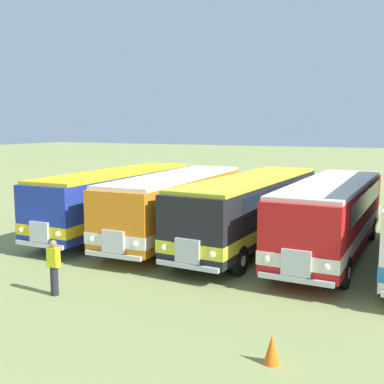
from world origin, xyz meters
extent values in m
plane|color=#8C9956|center=(0.00, 0.00, 0.00)|extent=(200.00, 200.00, 0.00)
cube|color=#1E339E|center=(-10.12, 0.31, 1.70)|extent=(2.59, 10.95, 2.30)
cube|color=yellow|center=(-10.12, 0.31, 1.10)|extent=(2.63, 10.99, 0.44)
cube|color=#19232D|center=(-10.12, 0.71, 2.30)|extent=(2.60, 8.55, 0.76)
cube|color=#19232D|center=(-10.07, -5.10, 2.35)|extent=(2.20, 0.12, 0.90)
cube|color=silver|center=(-10.07, -5.21, 1.10)|extent=(0.90, 0.13, 0.80)
cube|color=silver|center=(-10.07, -5.24, 0.60)|extent=(2.30, 0.16, 0.16)
sphere|color=#EAEACC|center=(-9.17, -5.21, 1.10)|extent=(0.22, 0.22, 0.22)
sphere|color=#EAEACC|center=(-10.97, -5.23, 1.10)|extent=(0.22, 0.22, 0.22)
cube|color=yellow|center=(-10.12, 0.31, 2.92)|extent=(2.55, 10.55, 0.14)
cylinder|color=black|center=(-8.94, -3.55, 0.52)|extent=(0.29, 1.04, 1.04)
cylinder|color=silver|center=(-8.79, -3.55, 0.52)|extent=(0.02, 0.36, 0.36)
cylinder|color=black|center=(-11.24, -3.57, 0.52)|extent=(0.29, 1.04, 1.04)
cylinder|color=silver|center=(-11.39, -3.57, 0.52)|extent=(0.02, 0.36, 0.36)
cylinder|color=black|center=(-9.00, 3.98, 0.52)|extent=(0.29, 1.04, 1.04)
cylinder|color=silver|center=(-8.85, 3.99, 0.52)|extent=(0.02, 0.36, 0.36)
cylinder|color=black|center=(-11.30, 3.96, 0.52)|extent=(0.29, 1.04, 1.04)
cylinder|color=silver|center=(-11.45, 3.96, 0.52)|extent=(0.02, 0.36, 0.36)
cube|color=orange|center=(-6.75, -0.10, 1.70)|extent=(2.74, 10.30, 2.30)
cube|color=white|center=(-6.75, -0.10, 1.10)|extent=(2.78, 10.34, 0.44)
cube|color=#19232D|center=(-6.76, 0.30, 2.30)|extent=(2.72, 7.90, 0.76)
cube|color=#19232D|center=(-6.63, -5.16, 2.35)|extent=(2.20, 0.15, 0.90)
cube|color=silver|center=(-6.62, -5.27, 1.10)|extent=(0.90, 0.14, 0.80)
cube|color=silver|center=(-6.62, -5.30, 0.60)|extent=(2.30, 0.19, 0.16)
sphere|color=#EAEACC|center=(-5.72, -5.26, 1.10)|extent=(0.22, 0.22, 0.22)
sphere|color=#EAEACC|center=(-7.52, -5.30, 1.10)|extent=(0.22, 0.22, 0.22)
cube|color=white|center=(-6.75, -0.10, 2.92)|extent=(2.69, 9.90, 0.14)
cylinder|color=black|center=(-5.51, -3.60, 0.52)|extent=(0.30, 1.05, 1.04)
cylinder|color=silver|center=(-5.36, -3.59, 0.52)|extent=(0.03, 0.36, 0.36)
cylinder|color=black|center=(-7.81, -3.65, 0.52)|extent=(0.30, 1.05, 1.04)
cylinder|color=silver|center=(-7.96, -3.65, 0.52)|extent=(0.03, 0.36, 0.36)
cylinder|color=black|center=(-5.67, 3.24, 0.52)|extent=(0.30, 1.05, 1.04)
cylinder|color=silver|center=(-5.52, 3.25, 0.52)|extent=(0.03, 0.36, 0.36)
cylinder|color=black|center=(-7.97, 3.19, 0.52)|extent=(0.30, 1.05, 1.04)
cylinder|color=silver|center=(-8.12, 3.18, 0.52)|extent=(0.03, 0.36, 0.36)
cube|color=black|center=(-3.37, 0.36, 1.70)|extent=(3.14, 11.35, 2.30)
cube|color=yellow|center=(-3.37, 0.36, 1.10)|extent=(3.18, 11.39, 0.44)
cube|color=#19232D|center=(-3.35, 0.76, 2.30)|extent=(3.03, 8.96, 0.76)
cube|color=#19232D|center=(-3.69, -5.19, 2.35)|extent=(2.20, 0.23, 0.90)
cube|color=silver|center=(-3.70, -5.30, 1.10)|extent=(0.91, 0.17, 0.80)
cube|color=silver|center=(-3.70, -5.33, 0.60)|extent=(2.30, 0.27, 0.16)
sphere|color=#EAEACC|center=(-2.80, -5.36, 1.10)|extent=(0.22, 0.22, 0.22)
sphere|color=#EAEACC|center=(-4.60, -5.25, 1.10)|extent=(0.22, 0.22, 0.22)
cube|color=yellow|center=(-3.37, 0.36, 2.92)|extent=(3.08, 10.95, 0.14)
cylinder|color=black|center=(-2.45, -3.71, 0.52)|extent=(0.34, 1.05, 1.04)
cylinder|color=silver|center=(-2.31, -3.72, 0.52)|extent=(0.04, 0.36, 0.36)
cylinder|color=black|center=(-4.75, -3.58, 0.52)|extent=(0.34, 1.05, 1.04)
cylinder|color=silver|center=(-4.90, -3.57, 0.52)|extent=(0.04, 0.36, 0.36)
cylinder|color=black|center=(-2.01, 4.10, 0.52)|extent=(0.34, 1.05, 1.04)
cylinder|color=silver|center=(-1.86, 4.09, 0.52)|extent=(0.04, 0.36, 0.36)
cylinder|color=black|center=(-4.30, 4.23, 0.52)|extent=(0.34, 1.05, 1.04)
cylinder|color=silver|center=(-4.45, 4.24, 0.52)|extent=(0.04, 0.36, 0.36)
cube|color=red|center=(0.00, 0.26, 1.70)|extent=(2.85, 10.81, 2.30)
cube|color=silver|center=(0.00, 0.26, 1.10)|extent=(2.89, 10.85, 0.44)
cube|color=#19232D|center=(0.01, 0.66, 2.30)|extent=(2.80, 8.41, 0.76)
cube|color=#19232D|center=(-0.17, -5.04, 2.35)|extent=(2.20, 0.17, 0.90)
cube|color=silver|center=(-0.18, -5.15, 1.10)|extent=(0.90, 0.15, 0.80)
cube|color=silver|center=(-0.18, -5.18, 0.60)|extent=(2.30, 0.21, 0.16)
sphere|color=#EAEACC|center=(0.72, -5.19, 1.10)|extent=(0.22, 0.22, 0.22)
sphere|color=#EAEACC|center=(-1.08, -5.13, 1.10)|extent=(0.22, 0.22, 0.22)
cube|color=silver|center=(0.00, 0.26, 2.92)|extent=(2.79, 10.41, 0.14)
cylinder|color=black|center=(1.03, -3.54, 0.52)|extent=(0.31, 1.05, 1.04)
cylinder|color=silver|center=(1.18, -3.55, 0.52)|extent=(0.03, 0.36, 0.36)
cylinder|color=black|center=(-1.27, -3.47, 0.52)|extent=(0.31, 1.05, 1.04)
cylinder|color=silver|center=(-1.42, -3.46, 0.52)|extent=(0.03, 0.36, 0.36)
cylinder|color=black|center=(1.27, 3.79, 0.52)|extent=(0.31, 1.05, 1.04)
cylinder|color=silver|center=(1.42, 3.78, 0.52)|extent=(0.03, 0.36, 0.36)
cylinder|color=black|center=(-1.03, 3.86, 0.52)|extent=(0.31, 1.05, 1.04)
cylinder|color=silver|center=(-1.18, 3.87, 0.52)|extent=(0.03, 0.36, 0.36)
cylinder|color=black|center=(2.22, -3.69, 0.52)|extent=(0.28, 1.04, 1.04)
cylinder|color=silver|center=(2.07, -3.69, 0.52)|extent=(0.02, 0.36, 0.36)
cone|color=orange|center=(0.27, -9.29, 0.34)|extent=(0.36, 0.36, 0.68)
cylinder|color=#23232D|center=(-6.91, -8.00, 0.45)|extent=(0.24, 0.24, 0.90)
cube|color=yellow|center=(-6.91, -8.00, 1.20)|extent=(0.36, 0.22, 0.60)
sphere|color=#9E7051|center=(-6.91, -8.00, 1.62)|extent=(0.22, 0.22, 0.22)
cylinder|color=#8C704C|center=(-13.12, 11.57, 0.53)|extent=(0.08, 0.08, 1.05)
cylinder|color=#8C704C|center=(-4.37, 11.57, 0.53)|extent=(0.08, 0.08, 1.05)
cylinder|color=beige|center=(0.00, 11.57, 0.93)|extent=(26.24, 0.03, 0.03)
camera|label=1|loc=(2.83, -18.80, 5.15)|focal=44.26mm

